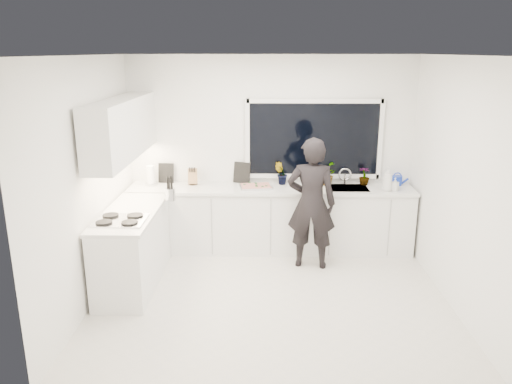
{
  "coord_description": "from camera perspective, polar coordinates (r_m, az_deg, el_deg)",
  "views": [
    {
      "loc": [
        -0.07,
        -5.21,
        2.74
      ],
      "look_at": [
        -0.18,
        0.4,
        1.15
      ],
      "focal_mm": 35.0,
      "sensor_mm": 36.0,
      "label": 1
    }
  ],
  "objects": [
    {
      "name": "picture_frame_small",
      "position": [
        7.11,
        -1.63,
        2.23
      ],
      "size": [
        0.24,
        0.11,
        0.3
      ],
      "primitive_type": "cube",
      "rotation": [
        0.0,
        0.0,
        -0.38
      ],
      "color": "black",
      "rests_on": "countertop_back"
    },
    {
      "name": "sink",
      "position": [
        7.01,
        10.3,
        0.09
      ],
      "size": [
        0.58,
        0.42,
        0.14
      ],
      "primitive_type": "cube",
      "color": "silver",
      "rests_on": "countertop_back"
    },
    {
      "name": "upper_cabinets",
      "position": [
        6.22,
        -15.02,
        7.05
      ],
      "size": [
        0.34,
        2.1,
        0.7
      ],
      "primitive_type": "cube",
      "color": "white",
      "rests_on": "wall_left"
    },
    {
      "name": "pizza",
      "position": [
        6.87,
        -0.02,
        0.74
      ],
      "size": [
        0.43,
        0.34,
        0.01
      ],
      "primitive_type": "cube",
      "rotation": [
        0.0,
        0.0,
        0.16
      ],
      "color": "red",
      "rests_on": "pizza_tray"
    },
    {
      "name": "wall_right",
      "position": [
        5.78,
        22.2,
        0.71
      ],
      "size": [
        0.02,
        3.5,
        2.7
      ],
      "primitive_type": "cube",
      "color": "white",
      "rests_on": "ground"
    },
    {
      "name": "picture_frame_large",
      "position": [
        7.25,
        -10.24,
        2.16
      ],
      "size": [
        0.22,
        0.04,
        0.28
      ],
      "primitive_type": "cube",
      "rotation": [
        0.0,
        0.0,
        -0.07
      ],
      "color": "black",
      "rests_on": "countertop_back"
    },
    {
      "name": "floor",
      "position": [
        5.9,
        1.74,
        -12.0
      ],
      "size": [
        4.0,
        3.5,
        0.02
      ],
      "primitive_type": "cube",
      "color": "beige",
      "rests_on": "ground"
    },
    {
      "name": "base_cabinets_left",
      "position": [
        6.23,
        -13.9,
        -6.35
      ],
      "size": [
        0.58,
        1.6,
        0.88
      ],
      "primitive_type": "cube",
      "color": "white",
      "rests_on": "floor"
    },
    {
      "name": "countertop_back",
      "position": [
        6.9,
        1.69,
        0.35
      ],
      "size": [
        3.94,
        0.62,
        0.04
      ],
      "primitive_type": "cube",
      "color": "silver",
      "rests_on": "base_cabinets_back"
    },
    {
      "name": "stovetop",
      "position": [
        5.75,
        -15.29,
        -3.07
      ],
      "size": [
        0.56,
        0.48,
        0.03
      ],
      "primitive_type": "cube",
      "color": "black",
      "rests_on": "countertop_left"
    },
    {
      "name": "soap_bottles",
      "position": [
        6.93,
        14.97,
        1.31
      ],
      "size": [
        0.24,
        0.17,
        0.33
      ],
      "color": "#D8BF66",
      "rests_on": "countertop_back"
    },
    {
      "name": "window",
      "position": [
        7.07,
        6.61,
        6.03
      ],
      "size": [
        1.8,
        0.02,
        1.0
      ],
      "primitive_type": "cube",
      "color": "black",
      "rests_on": "wall_back"
    },
    {
      "name": "knife_block",
      "position": [
        7.09,
        -7.24,
        1.73
      ],
      "size": [
        0.14,
        0.11,
        0.22
      ],
      "primitive_type": "cube",
      "rotation": [
        0.0,
        0.0,
        0.11
      ],
      "color": "#9E7449",
      "rests_on": "countertop_back"
    },
    {
      "name": "watering_can",
      "position": [
        7.29,
        15.82,
        1.27
      ],
      "size": [
        0.16,
        0.16,
        0.13
      ],
      "primitive_type": "cylinder",
      "rotation": [
        0.0,
        0.0,
        -0.15
      ],
      "color": "#122FAF",
      "rests_on": "countertop_back"
    },
    {
      "name": "wall_back",
      "position": [
        7.11,
        1.7,
        4.54
      ],
      "size": [
        4.0,
        0.02,
        2.7
      ],
      "primitive_type": "cube",
      "color": "white",
      "rests_on": "ground"
    },
    {
      "name": "ceiling",
      "position": [
        5.21,
        2.0,
        15.47
      ],
      "size": [
        4.0,
        3.5,
        0.02
      ],
      "primitive_type": "cube",
      "color": "white",
      "rests_on": "wall_back"
    },
    {
      "name": "utensil_crock",
      "position": [
        6.38,
        -9.78,
        -0.26
      ],
      "size": [
        0.17,
        0.17,
        0.16
      ],
      "primitive_type": "cylinder",
      "rotation": [
        0.0,
        0.0,
        -0.4
      ],
      "color": "#ABAAAF",
      "rests_on": "countertop_left"
    },
    {
      "name": "wall_left",
      "position": [
        5.73,
        -18.66,
        0.93
      ],
      "size": [
        0.02,
        3.5,
        2.7
      ],
      "primitive_type": "cube",
      "color": "white",
      "rests_on": "ground"
    },
    {
      "name": "paper_towel_roll",
      "position": [
        7.16,
        -11.94,
        1.81
      ],
      "size": [
        0.14,
        0.14,
        0.26
      ],
      "primitive_type": "cylinder",
      "rotation": [
        0.0,
        0.0,
        0.33
      ],
      "color": "white",
      "rests_on": "countertop_back"
    },
    {
      "name": "herb_plants",
      "position": [
        7.07,
        7.31,
        2.02
      ],
      "size": [
        1.35,
        0.3,
        0.32
      ],
      "color": "#26662D",
      "rests_on": "countertop_back"
    },
    {
      "name": "countertop_left",
      "position": [
        6.07,
        -14.18,
        -2.32
      ],
      "size": [
        0.62,
        1.6,
        0.04
      ],
      "primitive_type": "cube",
      "color": "silver",
      "rests_on": "base_cabinets_left"
    },
    {
      "name": "faucet",
      "position": [
        7.16,
        10.12,
        1.76
      ],
      "size": [
        0.03,
        0.03,
        0.22
      ],
      "primitive_type": "cylinder",
      "color": "silver",
      "rests_on": "countertop_back"
    },
    {
      "name": "pizza_tray",
      "position": [
        6.88,
        -0.02,
        0.6
      ],
      "size": [
        0.48,
        0.38,
        0.03
      ],
      "primitive_type": "cube",
      "rotation": [
        0.0,
        0.0,
        0.16
      ],
      "color": "#B5B6BA",
      "rests_on": "countertop_back"
    },
    {
      "name": "person",
      "position": [
        6.42,
        6.34,
        -1.32
      ],
      "size": [
        0.67,
        0.49,
        1.72
      ],
      "primitive_type": "imported",
      "rotation": [
        0.0,
        0.0,
        3.01
      ],
      "color": "black",
      "rests_on": "floor"
    },
    {
      "name": "base_cabinets_back",
      "position": [
        7.05,
        1.66,
        -3.23
      ],
      "size": [
        3.92,
        0.58,
        0.88
      ],
      "primitive_type": "cube",
      "color": "white",
      "rests_on": "floor"
    }
  ]
}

